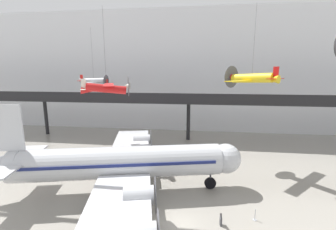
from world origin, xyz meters
TOP-DOWN VIEW (x-y plane):
  - ground_plane at (0.00, 0.00)m, footprint 260.00×260.00m
  - hangar_back_wall at (0.00, 34.03)m, footprint 140.00×3.00m
  - mezzanine_walkway at (0.00, 24.66)m, footprint 110.00×3.20m
  - airliner_silver_main at (-6.69, 4.38)m, footprint 27.48×31.74m
  - suspended_plane_red_highwing at (-10.56, 11.66)m, footprint 6.74×7.84m
  - suspended_plane_silver_racer at (-18.61, 24.78)m, footprint 5.72×7.03m
  - suspended_plane_yellow_lowwing at (8.60, 13.22)m, footprint 7.28×7.28m
  - stanchion_barrier at (7.04, 1.54)m, footprint 0.36×0.36m
  - info_sign_pedestal at (3.93, 0.44)m, footprint 0.20×0.78m

SIDE VIEW (x-z plane):
  - ground_plane at x=0.00m, z-range 0.00..0.00m
  - stanchion_barrier at x=7.04m, z-range -0.21..0.87m
  - info_sign_pedestal at x=3.93m, z-range -0.17..1.08m
  - airliner_silver_main at x=-6.69m, z-range -1.51..8.53m
  - mezzanine_walkway at x=0.00m, z-range 3.04..12.39m
  - suspended_plane_red_highwing at x=-10.56m, z-range 5.21..16.77m
  - suspended_plane_silver_racer at x=-18.61m, z-range 5.83..17.09m
  - suspended_plane_yellow_lowwing at x=8.60m, z-range 7.07..17.59m
  - hangar_back_wall at x=0.00m, z-range 0.00..26.61m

